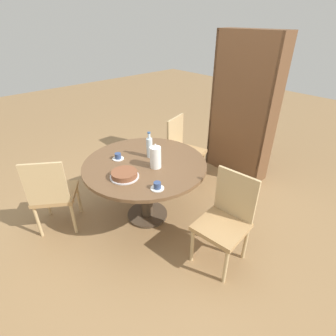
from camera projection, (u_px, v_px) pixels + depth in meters
ground_plane at (148, 215)px, 3.13m from camera, size 14.00×14.00×0.00m
dining_table at (145, 173)px, 2.83m from camera, size 1.31×1.31×0.72m
chair_a at (53, 193)px, 2.72m from camera, size 0.58×0.58×0.89m
chair_b at (226, 219)px, 2.38m from camera, size 0.46×0.46×0.89m
chair_c at (183, 148)px, 3.64m from camera, size 0.52×0.52×0.89m
bookshelf at (242, 112)px, 3.57m from camera, size 0.91×0.28×1.93m
coffee_pot at (155, 157)px, 2.63m from camera, size 0.12×0.12×0.26m
water_bottle at (149, 147)px, 2.83m from camera, size 0.07×0.07×0.29m
cake_main at (124, 175)px, 2.51m from camera, size 0.28×0.28×0.06m
cup_a at (118, 157)px, 2.83m from camera, size 0.12×0.12×0.07m
cup_b at (157, 186)px, 2.34m from camera, size 0.12×0.12×0.07m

